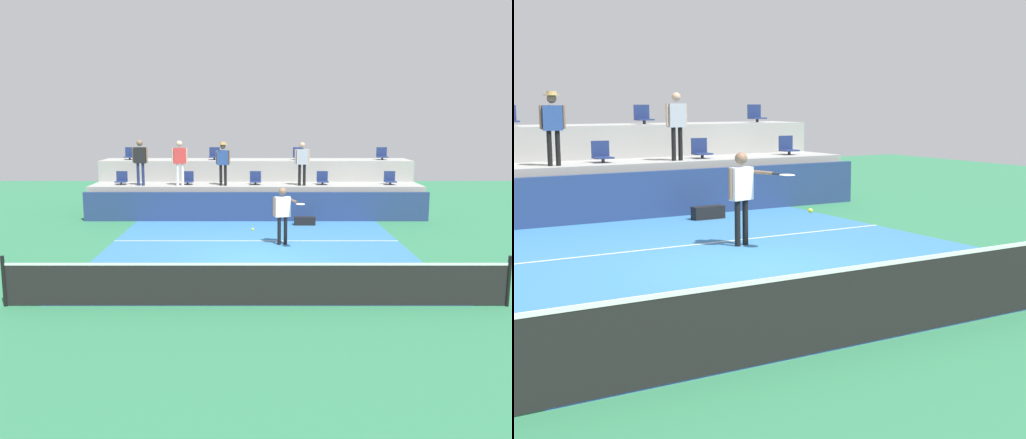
# 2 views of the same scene
# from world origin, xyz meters

# --- Properties ---
(ground_plane) EXTENTS (40.00, 40.00, 0.00)m
(ground_plane) POSITION_xyz_m (0.00, 0.00, 0.00)
(ground_plane) COLOR #2D754C
(court_inner_paint) EXTENTS (9.00, 10.00, 0.01)m
(court_inner_paint) POSITION_xyz_m (0.00, 1.00, 0.00)
(court_inner_paint) COLOR teal
(court_inner_paint) RESTS_ON ground_plane
(court_service_line) EXTENTS (9.00, 0.06, 0.00)m
(court_service_line) POSITION_xyz_m (0.00, 2.40, 0.01)
(court_service_line) COLOR white
(court_service_line) RESTS_ON ground_plane
(tennis_net) EXTENTS (10.48, 0.08, 1.07)m
(tennis_net) POSITION_xyz_m (0.00, -4.00, 0.50)
(tennis_net) COLOR black
(tennis_net) RESTS_ON ground_plane
(sponsor_backboard) EXTENTS (13.00, 0.16, 1.10)m
(sponsor_backboard) POSITION_xyz_m (0.00, 6.00, 0.55)
(sponsor_backboard) COLOR navy
(sponsor_backboard) RESTS_ON ground_plane
(seating_tier_lower) EXTENTS (13.00, 1.80, 1.25)m
(seating_tier_lower) POSITION_xyz_m (0.00, 7.30, 0.62)
(seating_tier_lower) COLOR #9E9E99
(seating_tier_lower) RESTS_ON ground_plane
(seating_tier_upper) EXTENTS (13.00, 1.80, 2.10)m
(seating_tier_upper) POSITION_xyz_m (0.00, 9.10, 1.05)
(seating_tier_upper) COLOR #9E9E99
(seating_tier_upper) RESTS_ON ground_plane
(stadium_chair_lower_far_left) EXTENTS (0.44, 0.40, 0.52)m
(stadium_chair_lower_far_left) POSITION_xyz_m (-5.33, 7.23, 1.46)
(stadium_chair_lower_far_left) COLOR #2D2D33
(stadium_chair_lower_far_left) RESTS_ON seating_tier_lower
(stadium_chair_lower_left) EXTENTS (0.44, 0.40, 0.52)m
(stadium_chair_lower_left) POSITION_xyz_m (-2.70, 7.23, 1.46)
(stadium_chair_lower_left) COLOR #2D2D33
(stadium_chair_lower_left) RESTS_ON seating_tier_lower
(stadium_chair_lower_center) EXTENTS (0.44, 0.40, 0.52)m
(stadium_chair_lower_center) POSITION_xyz_m (-0.03, 7.23, 1.46)
(stadium_chair_lower_center) COLOR #2D2D33
(stadium_chair_lower_center) RESTS_ON seating_tier_lower
(stadium_chair_lower_right) EXTENTS (0.44, 0.40, 0.52)m
(stadium_chair_lower_right) POSITION_xyz_m (2.62, 7.23, 1.46)
(stadium_chair_lower_right) COLOR #2D2D33
(stadium_chair_lower_right) RESTS_ON seating_tier_lower
(stadium_chair_lower_far_right) EXTENTS (0.44, 0.40, 0.52)m
(stadium_chair_lower_far_right) POSITION_xyz_m (5.29, 7.23, 1.46)
(stadium_chair_lower_far_right) COLOR #2D2D33
(stadium_chair_lower_far_right) RESTS_ON seating_tier_lower
(stadium_chair_upper_far_left) EXTENTS (0.44, 0.40, 0.52)m
(stadium_chair_upper_far_left) POSITION_xyz_m (-5.34, 9.03, 2.31)
(stadium_chair_upper_far_left) COLOR #2D2D33
(stadium_chair_upper_far_left) RESTS_ON seating_tier_upper
(stadium_chair_upper_left) EXTENTS (0.44, 0.40, 0.52)m
(stadium_chair_upper_left) POSITION_xyz_m (-1.77, 9.03, 2.31)
(stadium_chair_upper_left) COLOR #2D2D33
(stadium_chair_upper_left) RESTS_ON seating_tier_upper
(stadium_chair_upper_right) EXTENTS (0.44, 0.40, 0.52)m
(stadium_chair_upper_right) POSITION_xyz_m (1.78, 9.03, 2.31)
(stadium_chair_upper_right) COLOR #2D2D33
(stadium_chair_upper_right) RESTS_ON seating_tier_upper
(stadium_chair_upper_far_right) EXTENTS (0.44, 0.40, 0.52)m
(stadium_chair_upper_far_right) POSITION_xyz_m (5.33, 9.03, 2.31)
(stadium_chair_upper_far_right) COLOR #2D2D33
(stadium_chair_upper_far_right) RESTS_ON seating_tier_upper
(tennis_player) EXTENTS (0.95, 1.17, 1.77)m
(tennis_player) POSITION_xyz_m (0.82, 1.85, 1.09)
(tennis_player) COLOR black
(tennis_player) RESTS_ON ground_plane
(spectator_in_grey) EXTENTS (0.61, 0.26, 1.76)m
(spectator_in_grey) POSITION_xyz_m (-4.49, 6.85, 2.32)
(spectator_in_grey) COLOR navy
(spectator_in_grey) RESTS_ON seating_tier_lower
(spectator_in_white) EXTENTS (0.60, 0.28, 1.74)m
(spectator_in_white) POSITION_xyz_m (-2.96, 6.85, 2.30)
(spectator_in_white) COLOR white
(spectator_in_white) RESTS_ON seating_tier_lower
(spectator_with_hat) EXTENTS (0.58, 0.46, 1.69)m
(spectator_with_hat) POSITION_xyz_m (-1.28, 6.85, 2.28)
(spectator_with_hat) COLOR black
(spectator_with_hat) RESTS_ON seating_tier_lower
(spectator_leaning_on_rail) EXTENTS (0.59, 0.24, 1.68)m
(spectator_leaning_on_rail) POSITION_xyz_m (1.78, 6.85, 2.26)
(spectator_leaning_on_rail) COLOR black
(spectator_leaning_on_rail) RESTS_ON seating_tier_lower
(tennis_ball) EXTENTS (0.07, 0.07, 0.07)m
(tennis_ball) POSITION_xyz_m (-0.09, -1.69, 1.17)
(tennis_ball) COLOR #CCE033
(equipment_bag) EXTENTS (0.76, 0.28, 0.30)m
(equipment_bag) POSITION_xyz_m (1.77, 5.17, 0.15)
(equipment_bag) COLOR black
(equipment_bag) RESTS_ON ground_plane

